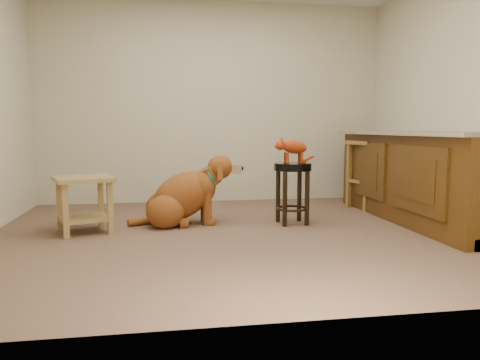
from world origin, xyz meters
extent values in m
cube|color=brown|center=(0.00, 0.00, 0.00)|extent=(4.50, 4.00, 0.01)
cube|color=beige|center=(0.00, 2.00, 1.30)|extent=(4.50, 0.04, 2.60)
cube|color=beige|center=(0.00, -2.00, 1.30)|extent=(4.50, 0.04, 2.60)
cube|color=beige|center=(2.25, 0.00, 1.30)|extent=(0.04, 4.00, 2.60)
cube|color=#4E2F0D|center=(1.95, 0.30, 0.45)|extent=(0.60, 2.50, 0.90)
cube|color=gray|center=(1.92, 0.30, 0.92)|extent=(0.70, 2.56, 0.04)
cube|color=black|center=(1.99, 0.30, 0.05)|extent=(0.52, 2.50, 0.10)
cube|color=#4E2F0D|center=(1.64, -0.25, 0.50)|extent=(0.02, 0.90, 0.62)
cube|color=#4E2F0D|center=(1.64, 0.85, 0.50)|extent=(0.02, 0.90, 0.62)
cube|color=#40250B|center=(1.63, -0.25, 0.50)|extent=(0.02, 0.60, 0.40)
cube|color=#40250B|center=(1.63, 0.85, 0.50)|extent=(0.02, 0.60, 0.40)
cylinder|color=black|center=(0.73, 0.48, 0.27)|extent=(0.05, 0.05, 0.55)
cylinder|color=black|center=(0.50, 0.47, 0.27)|extent=(0.05, 0.05, 0.55)
cylinder|color=black|center=(0.74, 0.25, 0.27)|extent=(0.05, 0.05, 0.55)
cylinder|color=black|center=(0.51, 0.24, 0.27)|extent=(0.05, 0.05, 0.55)
torus|color=black|center=(0.62, 0.36, 0.16)|extent=(0.34, 0.34, 0.03)
cylinder|color=black|center=(0.62, 0.36, 0.58)|extent=(0.38, 0.38, 0.07)
cube|color=brown|center=(1.93, 1.30, 0.39)|extent=(0.06, 0.06, 0.78)
cube|color=brown|center=(1.59, 1.23, 0.39)|extent=(0.06, 0.06, 0.78)
cube|color=brown|center=(2.01, 0.96, 0.39)|extent=(0.06, 0.06, 0.78)
cube|color=brown|center=(1.66, 0.88, 0.39)|extent=(0.06, 0.06, 0.78)
cube|color=brown|center=(1.80, 1.09, 0.80)|extent=(0.52, 0.52, 0.04)
cube|color=olive|center=(-1.28, 0.55, 0.24)|extent=(0.06, 0.06, 0.48)
cube|color=olive|center=(-1.65, 0.42, 0.24)|extent=(0.06, 0.06, 0.48)
cube|color=olive|center=(-1.15, 0.18, 0.24)|extent=(0.06, 0.06, 0.48)
cube|color=olive|center=(-1.52, 0.06, 0.24)|extent=(0.06, 0.06, 0.48)
cube|color=olive|center=(-1.40, 0.30, 0.50)|extent=(0.64, 0.64, 0.04)
cube|color=olive|center=(-1.40, 0.30, 0.14)|extent=(0.54, 0.54, 0.03)
ellipsoid|color=brown|center=(-0.67, 0.63, 0.16)|extent=(0.38, 0.32, 0.34)
ellipsoid|color=brown|center=(-0.65, 0.36, 0.16)|extent=(0.38, 0.32, 0.34)
cylinder|color=brown|center=(-0.49, 0.66, 0.04)|extent=(0.09, 0.11, 0.10)
cylinder|color=brown|center=(-0.48, 0.35, 0.04)|extent=(0.09, 0.11, 0.10)
ellipsoid|color=brown|center=(-0.48, 0.51, 0.29)|extent=(0.78, 0.43, 0.68)
ellipsoid|color=brown|center=(-0.28, 0.51, 0.38)|extent=(0.30, 0.33, 0.35)
cylinder|color=brown|center=(-0.25, 0.61, 0.20)|extent=(0.09, 0.09, 0.40)
cylinder|color=brown|center=(-0.24, 0.42, 0.20)|extent=(0.09, 0.09, 0.40)
sphere|color=brown|center=(-0.21, 0.61, 0.03)|extent=(0.10, 0.10, 0.10)
sphere|color=brown|center=(-0.21, 0.42, 0.03)|extent=(0.10, 0.10, 0.10)
cylinder|color=brown|center=(-0.20, 0.52, 0.48)|extent=(0.26, 0.19, 0.25)
ellipsoid|color=brown|center=(-0.09, 0.52, 0.58)|extent=(0.26, 0.24, 0.24)
cube|color=tan|center=(0.04, 0.53, 0.56)|extent=(0.17, 0.10, 0.11)
sphere|color=black|center=(0.12, 0.53, 0.56)|extent=(0.06, 0.06, 0.06)
cube|color=brown|center=(-0.12, 0.63, 0.54)|extent=(0.06, 0.06, 0.18)
cube|color=brown|center=(-0.11, 0.41, 0.54)|extent=(0.06, 0.06, 0.18)
torus|color=#0C6551|center=(-0.20, 0.52, 0.47)|extent=(0.15, 0.23, 0.21)
cylinder|color=#D8BF4C|center=(-0.15, 0.52, 0.40)|extent=(0.01, 0.05, 0.05)
cylinder|color=brown|center=(-0.87, 0.54, 0.04)|extent=(0.32, 0.19, 0.07)
ellipsoid|color=#9D300F|center=(0.64, 0.36, 0.78)|extent=(0.28, 0.14, 0.17)
cylinder|color=#9D300F|center=(0.55, 0.40, 0.67)|extent=(0.03, 0.03, 0.11)
sphere|color=#9D300F|center=(0.55, 0.40, 0.63)|extent=(0.03, 0.03, 0.03)
cylinder|color=#9D300F|center=(0.56, 0.32, 0.67)|extent=(0.03, 0.03, 0.11)
sphere|color=#9D300F|center=(0.56, 0.32, 0.63)|extent=(0.03, 0.03, 0.03)
cylinder|color=#9D300F|center=(0.70, 0.40, 0.67)|extent=(0.03, 0.03, 0.11)
sphere|color=#9D300F|center=(0.70, 0.40, 0.63)|extent=(0.03, 0.03, 0.03)
cylinder|color=#9D300F|center=(0.71, 0.33, 0.67)|extent=(0.03, 0.03, 0.11)
sphere|color=#9D300F|center=(0.71, 0.33, 0.63)|extent=(0.03, 0.03, 0.03)
sphere|color=#9D300F|center=(0.49, 0.36, 0.80)|extent=(0.10, 0.10, 0.10)
sphere|color=#9D300F|center=(0.45, 0.35, 0.79)|extent=(0.04, 0.04, 0.04)
sphere|color=brown|center=(0.43, 0.35, 0.79)|extent=(0.02, 0.02, 0.02)
cone|color=#9D300F|center=(0.50, 0.39, 0.85)|extent=(0.04, 0.04, 0.05)
cone|color=#C66B60|center=(0.50, 0.39, 0.85)|extent=(0.02, 0.02, 0.03)
cone|color=#9D300F|center=(0.50, 0.33, 0.85)|extent=(0.04, 0.04, 0.05)
cone|color=#C66B60|center=(0.50, 0.33, 0.85)|extent=(0.02, 0.02, 0.03)
cylinder|color=#9D300F|center=(0.78, 0.41, 0.64)|extent=(0.20, 0.12, 0.10)
camera|label=1|loc=(-0.67, -4.18, 0.97)|focal=35.00mm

